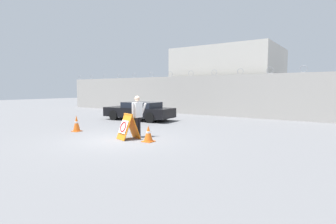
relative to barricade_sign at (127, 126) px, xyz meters
name	(u,v)px	position (x,y,z in m)	size (l,w,h in m)	color
ground_plane	(121,140)	(-0.13, -0.23, -0.53)	(90.00, 90.00, 0.00)	slate
perimeter_wall	(226,96)	(-0.13, 10.92, 1.05)	(36.00, 0.30, 3.59)	#ADA8A0
building_block	(229,81)	(-1.65, 15.10, 2.29)	(8.57, 7.04, 5.65)	beige
barricade_sign	(127,126)	(0.00, 0.00, 0.00)	(0.90, 0.98, 1.07)	orange
security_guard	(137,114)	(0.04, 0.59, 0.47)	(0.39, 0.64, 1.79)	black
traffic_cone_near	(148,134)	(1.07, 0.07, -0.20)	(0.42, 0.42, 0.66)	orange
traffic_cone_mid	(77,123)	(-3.44, 0.02, -0.14)	(0.39, 0.39, 0.79)	orange
parked_car_front_coupe	(139,111)	(-3.96, 5.31, 0.10)	(4.85, 2.24, 1.22)	black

